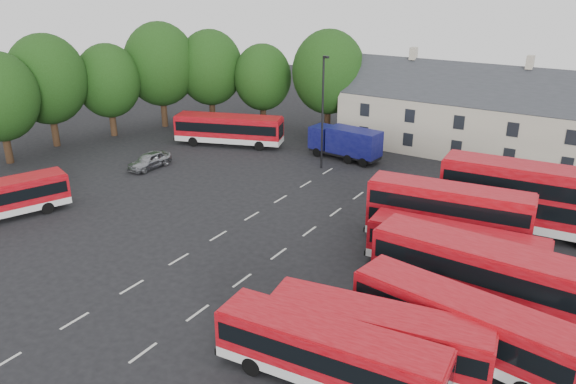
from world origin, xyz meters
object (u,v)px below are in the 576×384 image
at_px(bus_row_a, 329,351).
at_px(lamppost, 323,110).
at_px(box_truck, 346,142).
at_px(silver_car, 150,160).
at_px(bus_dd_south, 448,213).

height_order(bus_row_a, lamppost, lamppost).
distance_m(bus_row_a, box_truck, 32.30).
distance_m(bus_row_a, silver_car, 32.88).
relative_size(box_truck, lamppost, 0.72).
bearing_deg(silver_car, lamppost, 33.46).
relative_size(bus_row_a, silver_car, 2.34).
xyz_separation_m(bus_row_a, silver_car, (-28.03, 17.15, -0.99)).
xyz_separation_m(bus_row_a, bus_dd_south, (0.22, 16.03, 0.67)).
height_order(box_truck, silver_car, box_truck).
bearing_deg(box_truck, lamppost, -95.27).
xyz_separation_m(bus_dd_south, lamppost, (-14.70, 9.63, 3.08)).
bearing_deg(box_truck, silver_car, -134.07).
bearing_deg(bus_row_a, silver_car, 144.18).
bearing_deg(lamppost, box_truck, 79.05).
relative_size(bus_dd_south, lamppost, 1.03).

